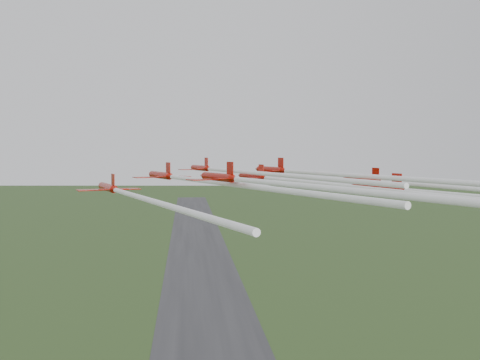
{
  "coord_description": "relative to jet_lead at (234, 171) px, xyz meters",
  "views": [
    {
      "loc": [
        -7.78,
        -89.45,
        62.68
      ],
      "look_at": [
        1.43,
        1.09,
        57.91
      ],
      "focal_mm": 40.0,
      "sensor_mm": 36.0,
      "label": 1
    }
  ],
  "objects": [
    {
      "name": "runway",
      "position": [
        -0.42,
        199.3,
        -59.45
      ],
      "size": [
        38.0,
        900.0,
        0.04
      ],
      "primitive_type": "cube",
      "color": "#313134",
      "rests_on": "ground"
    },
    {
      "name": "jet_row4_left",
      "position": [
        -0.28,
        -33.34,
        0.06
      ],
      "size": [
        19.64,
        44.49,
        2.47
      ],
      "rotation": [
        0.0,
        0.0,
        0.38
      ],
      "color": "#A00D02"
    },
    {
      "name": "jet_row3_left",
      "position": [
        -15.18,
        -24.7,
        -1.82
      ],
      "size": [
        19.96,
        49.94,
        2.6
      ],
      "rotation": [
        0.0,
        0.0,
        0.34
      ],
      "color": "#A00D02"
    },
    {
      "name": "jet_row3_right",
      "position": [
        26.34,
        -8.71,
        -1.72
      ],
      "size": [
        17.78,
        50.07,
        2.79
      ],
      "rotation": [
        0.0,
        0.0,
        0.29
      ],
      "color": "#A00D02"
    },
    {
      "name": "jet_row3_mid",
      "position": [
        7.67,
        -21.11,
        -0.79
      ],
      "size": [
        21.93,
        63.55,
        2.58
      ],
      "rotation": [
        0.0,
        0.0,
        0.29
      ],
      "color": "#A00D02"
    },
    {
      "name": "jet_row2_left",
      "position": [
        -6.69,
        -11.27,
        -0.86
      ],
      "size": [
        26.39,
        61.62,
        2.93
      ],
      "rotation": [
        0.0,
        0.0,
        0.37
      ],
      "color": "#A00D02"
    },
    {
      "name": "jet_row2_right",
      "position": [
        13.51,
        -6.37,
        -0.19
      ],
      "size": [
        24.87,
        66.22,
        2.95
      ],
      "rotation": [
        0.0,
        0.0,
        0.32
      ],
      "color": "#A00D02"
    },
    {
      "name": "jet_row4_right",
      "position": [
        24.34,
        -30.44,
        -1.89
      ],
      "size": [
        23.79,
        56.97,
        2.75
      ],
      "rotation": [
        0.0,
        0.0,
        0.36
      ],
      "color": "#A00D02"
    },
    {
      "name": "jet_lead",
      "position": [
        0.0,
        0.0,
        0.0
      ],
      "size": [
        22.89,
        64.1,
        2.67
      ],
      "rotation": [
        0.0,
        0.0,
        0.3
      ],
      "color": "#A00D02"
    }
  ]
}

